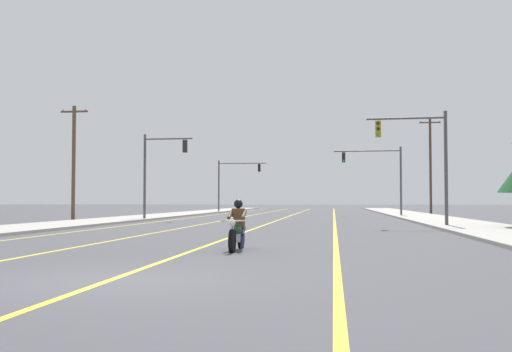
{
  "coord_description": "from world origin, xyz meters",
  "views": [
    {
      "loc": [
        3.96,
        -10.5,
        1.43
      ],
      "look_at": [
        0.48,
        16.72,
        2.54
      ],
      "focal_mm": 42.62,
      "sensor_mm": 36.0,
      "label": 1
    }
  ],
  "objects_px": {
    "motorcycle_with_rider": "(237,230)",
    "traffic_signal_near_right": "(423,151)",
    "traffic_signal_near_left": "(158,164)",
    "utility_pole_left_near": "(74,160)",
    "traffic_signal_mid_left": "(233,178)",
    "utility_pole_right_far": "(430,164)",
    "traffic_signal_mid_right": "(381,170)"
  },
  "relations": [
    {
      "from": "motorcycle_with_rider",
      "to": "traffic_signal_mid_right",
      "type": "distance_m",
      "value": 38.4
    },
    {
      "from": "motorcycle_with_rider",
      "to": "traffic_signal_near_right",
      "type": "distance_m",
      "value": 17.99
    },
    {
      "from": "traffic_signal_near_right",
      "to": "traffic_signal_near_left",
      "type": "height_order",
      "value": "same"
    },
    {
      "from": "traffic_signal_near_right",
      "to": "utility_pole_left_near",
      "type": "xyz_separation_m",
      "value": [
        -22.97,
        7.59,
        0.2
      ]
    },
    {
      "from": "traffic_signal_near_right",
      "to": "traffic_signal_mid_right",
      "type": "relative_size",
      "value": 1.0
    },
    {
      "from": "motorcycle_with_rider",
      "to": "traffic_signal_mid_left",
      "type": "relative_size",
      "value": 0.35
    },
    {
      "from": "traffic_signal_mid_left",
      "to": "motorcycle_with_rider",
      "type": "bearing_deg",
      "value": -80.41
    },
    {
      "from": "traffic_signal_mid_right",
      "to": "traffic_signal_mid_left",
      "type": "bearing_deg",
      "value": 134.44
    },
    {
      "from": "traffic_signal_near_left",
      "to": "traffic_signal_mid_right",
      "type": "xyz_separation_m",
      "value": [
        16.68,
        12.58,
        0.15
      ]
    },
    {
      "from": "traffic_signal_near_left",
      "to": "utility_pole_right_far",
      "type": "bearing_deg",
      "value": 45.36
    },
    {
      "from": "traffic_signal_near_left",
      "to": "utility_pole_left_near",
      "type": "distance_m",
      "value": 5.9
    },
    {
      "from": "motorcycle_with_rider",
      "to": "utility_pole_left_near",
      "type": "relative_size",
      "value": 0.27
    },
    {
      "from": "traffic_signal_mid_right",
      "to": "traffic_signal_mid_left",
      "type": "distance_m",
      "value": 22.92
    },
    {
      "from": "traffic_signal_near_right",
      "to": "traffic_signal_mid_right",
      "type": "height_order",
      "value": "same"
    },
    {
      "from": "utility_pole_left_near",
      "to": "utility_pole_right_far",
      "type": "bearing_deg",
      "value": 40.69
    },
    {
      "from": "traffic_signal_near_right",
      "to": "traffic_signal_mid_left",
      "type": "height_order",
      "value": "same"
    },
    {
      "from": "utility_pole_left_near",
      "to": "utility_pole_right_far",
      "type": "distance_m",
      "value": 37.34
    },
    {
      "from": "traffic_signal_mid_left",
      "to": "utility_pole_left_near",
      "type": "height_order",
      "value": "utility_pole_left_near"
    },
    {
      "from": "motorcycle_with_rider",
      "to": "traffic_signal_near_left",
      "type": "bearing_deg",
      "value": 111.3
    },
    {
      "from": "motorcycle_with_rider",
      "to": "utility_pole_left_near",
      "type": "distance_m",
      "value": 28.42
    },
    {
      "from": "traffic_signal_near_right",
      "to": "utility_pole_right_far",
      "type": "relative_size",
      "value": 0.62
    },
    {
      "from": "traffic_signal_near_right",
      "to": "motorcycle_with_rider",
      "type": "bearing_deg",
      "value": -115.19
    },
    {
      "from": "traffic_signal_mid_right",
      "to": "traffic_signal_mid_left",
      "type": "xyz_separation_m",
      "value": [
        -16.05,
        16.37,
        -0.01
      ]
    },
    {
      "from": "motorcycle_with_rider",
      "to": "utility_pole_right_far",
      "type": "height_order",
      "value": "utility_pole_right_far"
    },
    {
      "from": "utility_pole_left_near",
      "to": "utility_pole_right_far",
      "type": "relative_size",
      "value": 0.81
    },
    {
      "from": "traffic_signal_near_left",
      "to": "traffic_signal_mid_left",
      "type": "xyz_separation_m",
      "value": [
        0.63,
        28.95,
        0.14
      ]
    },
    {
      "from": "traffic_signal_mid_left",
      "to": "utility_pole_left_near",
      "type": "relative_size",
      "value": 0.76
    },
    {
      "from": "traffic_signal_mid_right",
      "to": "motorcycle_with_rider",
      "type": "bearing_deg",
      "value": -100.44
    },
    {
      "from": "traffic_signal_mid_left",
      "to": "utility_pole_left_near",
      "type": "distance_m",
      "value": 31.06
    },
    {
      "from": "motorcycle_with_rider",
      "to": "traffic_signal_mid_left",
      "type": "xyz_separation_m",
      "value": [
        -9.12,
        53.97,
        3.57
      ]
    },
    {
      "from": "traffic_signal_mid_left",
      "to": "utility_pole_left_near",
      "type": "bearing_deg",
      "value": -101.78
    },
    {
      "from": "motorcycle_with_rider",
      "to": "traffic_signal_near_left",
      "type": "xyz_separation_m",
      "value": [
        -9.75,
        25.02,
        3.43
      ]
    }
  ]
}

